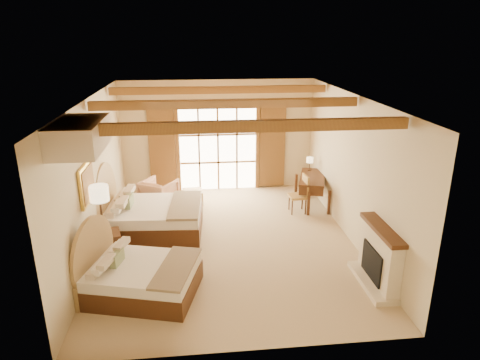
{
  "coord_description": "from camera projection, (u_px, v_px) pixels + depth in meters",
  "views": [
    {
      "loc": [
        -0.66,
        -8.58,
        4.44
      ],
      "look_at": [
        0.29,
        0.2,
        1.38
      ],
      "focal_mm": 32.0,
      "sensor_mm": 36.0,
      "label": 1
    }
  ],
  "objects": [
    {
      "name": "ottoman",
      "position": [
        193.0,
        197.0,
        11.65
      ],
      "size": [
        0.56,
        0.56,
        0.38
      ],
      "primitive_type": "cube",
      "rotation": [
        0.0,
        0.0,
        0.08
      ],
      "color": "#A28456",
      "rests_on": "floor"
    },
    {
      "name": "desk_chair",
      "position": [
        298.0,
        201.0,
        11.05
      ],
      "size": [
        0.47,
        0.47,
        1.0
      ],
      "rotation": [
        0.0,
        0.0,
        0.07
      ],
      "color": "olive",
      "rests_on": "floor"
    },
    {
      "name": "wall_back",
      "position": [
        218.0,
        136.0,
        12.35
      ],
      "size": [
        5.5,
        0.0,
        5.5
      ],
      "primitive_type": "plane",
      "rotation": [
        1.57,
        0.0,
        0.0
      ],
      "color": "beige",
      "rests_on": "ground"
    },
    {
      "name": "bed_near",
      "position": [
        134.0,
        275.0,
        7.55
      ],
      "size": [
        2.21,
        1.85,
        1.24
      ],
      "rotation": [
        0.0,
        0.0,
        -0.26
      ],
      "color": "#482914",
      "rests_on": "floor"
    },
    {
      "name": "fireplace",
      "position": [
        378.0,
        260.0,
        7.8
      ],
      "size": [
        0.46,
        1.4,
        1.16
      ],
      "color": "beige",
      "rests_on": "ground"
    },
    {
      "name": "nightstand",
      "position": [
        108.0,
        246.0,
        8.73
      ],
      "size": [
        0.61,
        0.61,
        0.61
      ],
      "primitive_type": "cube",
      "rotation": [
        0.0,
        0.0,
        0.24
      ],
      "color": "#482914",
      "rests_on": "floor"
    },
    {
      "name": "canopy_valance",
      "position": [
        80.0,
        136.0,
        6.49
      ],
      "size": [
        0.7,
        1.4,
        0.45
      ],
      "primitive_type": "cube",
      "color": "beige",
      "rests_on": "ceiling"
    },
    {
      "name": "ceiling_beams",
      "position": [
        227.0,
        104.0,
        8.57
      ],
      "size": [
        5.39,
        4.6,
        0.18
      ],
      "primitive_type": null,
      "color": "olive",
      "rests_on": "ceiling"
    },
    {
      "name": "wall_left",
      "position": [
        94.0,
        178.0,
        8.78
      ],
      "size": [
        0.0,
        7.0,
        7.0
      ],
      "primitive_type": "plane",
      "rotation": [
        1.57,
        0.0,
        1.57
      ],
      "color": "beige",
      "rests_on": "ground"
    },
    {
      "name": "french_doors",
      "position": [
        218.0,
        148.0,
        12.4
      ],
      "size": [
        3.95,
        0.08,
        2.6
      ],
      "color": "white",
      "rests_on": "ground"
    },
    {
      "name": "floor_lamp",
      "position": [
        100.0,
        199.0,
        8.12
      ],
      "size": [
        0.36,
        0.36,
        1.7
      ],
      "color": "#3C281E",
      "rests_on": "floor"
    },
    {
      "name": "painting",
      "position": [
        87.0,
        183.0,
        8.03
      ],
      "size": [
        0.06,
        0.95,
        0.75
      ],
      "color": "yellow",
      "rests_on": "wall_left"
    },
    {
      "name": "desk",
      "position": [
        312.0,
        189.0,
        11.51
      ],
      "size": [
        1.06,
        1.62,
        0.81
      ],
      "rotation": [
        0.0,
        0.0,
        -0.31
      ],
      "color": "#482914",
      "rests_on": "floor"
    },
    {
      "name": "armchair",
      "position": [
        159.0,
        193.0,
        11.36
      ],
      "size": [
        1.13,
        1.14,
        0.76
      ],
      "primitive_type": "imported",
      "rotation": [
        0.0,
        0.0,
        -3.68
      ],
      "color": "tan",
      "rests_on": "floor"
    },
    {
      "name": "wall_right",
      "position": [
        353.0,
        169.0,
        9.34
      ],
      "size": [
        0.0,
        7.0,
        7.0
      ],
      "primitive_type": "plane",
      "rotation": [
        1.57,
        0.0,
        -1.57
      ],
      "color": "beige",
      "rests_on": "ground"
    },
    {
      "name": "ceiling",
      "position": [
        227.0,
        98.0,
        8.53
      ],
      "size": [
        7.0,
        7.0,
        0.0
      ],
      "primitive_type": "plane",
      "rotation": [
        3.14,
        0.0,
        0.0
      ],
      "color": "#AA773A",
      "rests_on": "ground"
    },
    {
      "name": "bed_far",
      "position": [
        146.0,
        215.0,
        9.87
      ],
      "size": [
        2.34,
        1.83,
        1.47
      ],
      "rotation": [
        0.0,
        0.0,
        -0.07
      ],
      "color": "#482914",
      "rests_on": "floor"
    },
    {
      "name": "floor",
      "position": [
        228.0,
        241.0,
        9.58
      ],
      "size": [
        7.0,
        7.0,
        0.0
      ],
      "primitive_type": "plane",
      "color": "tan",
      "rests_on": "ground"
    },
    {
      "name": "desk_lamp",
      "position": [
        310.0,
        160.0,
        11.81
      ],
      "size": [
        0.18,
        0.18,
        0.37
      ],
      "color": "#3C281E",
      "rests_on": "desk"
    }
  ]
}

